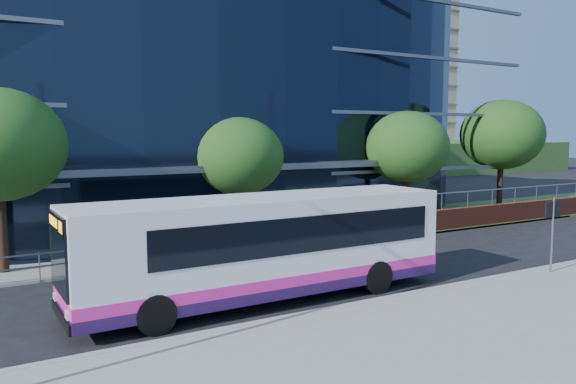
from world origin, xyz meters
TOP-DOWN VIEW (x-y plane):
  - ground at (0.00, 0.00)m, footprint 200.00×200.00m
  - pavement_near at (0.00, -5.00)m, footprint 80.00×8.00m
  - kerb at (0.00, -1.00)m, footprint 80.00×0.25m
  - yellow_line_outer at (0.00, -0.80)m, footprint 80.00×0.08m
  - yellow_line_inner at (0.00, -0.65)m, footprint 80.00×0.08m
  - far_forecourt at (-6.00, 11.00)m, footprint 50.00×8.00m
  - grass_verge at (24.00, 11.00)m, footprint 36.00×8.00m
  - glass_office at (-4.00, 20.85)m, footprint 44.00×23.10m
  - retaining_wall at (20.00, 7.30)m, footprint 34.00×0.40m
  - guard_railings at (-8.00, 7.00)m, footprint 24.00×0.05m
  - apartment_block at (32.00, 57.21)m, footprint 60.00×42.00m
  - street_sign at (4.50, -1.59)m, footprint 0.85×0.09m
  - tree_far_b at (-3.00, 9.50)m, footprint 4.29×4.29m
  - tree_far_c at (7.00, 9.00)m, footprint 4.62×4.62m
  - tree_far_d at (16.00, 10.00)m, footprint 5.28×5.28m
  - tree_dist_e at (24.00, 40.00)m, footprint 4.62×4.62m
  - tree_dist_f at (40.00, 42.00)m, footprint 4.29×4.29m
  - city_bus at (-5.97, 1.15)m, footprint 12.26×2.91m

SIDE VIEW (x-z plane):
  - ground at x=0.00m, z-range 0.00..0.00m
  - yellow_line_outer at x=0.00m, z-range 0.00..0.01m
  - yellow_line_inner at x=0.00m, z-range 0.00..0.01m
  - far_forecourt at x=-6.00m, z-range 0.00..0.10m
  - grass_verge at x=24.00m, z-range 0.00..0.12m
  - pavement_near at x=0.00m, z-range 0.00..0.15m
  - kerb at x=0.00m, z-range 0.00..0.16m
  - retaining_wall at x=20.00m, z-range -0.44..1.67m
  - guard_railings at x=-8.00m, z-range 0.27..1.37m
  - city_bus at x=-5.97m, z-range 0.10..3.41m
  - street_sign at x=4.50m, z-range 0.75..3.55m
  - tree_far_b at x=-3.00m, z-range 1.19..7.23m
  - tree_dist_f at x=40.00m, z-range 1.19..7.23m
  - tree_far_c at x=7.00m, z-range 1.28..7.79m
  - tree_dist_e at x=24.00m, z-range 1.28..7.79m
  - tree_far_d at x=16.00m, z-range 1.47..8.91m
  - glass_office at x=-4.00m, z-range 0.00..16.00m
  - apartment_block at x=32.00m, z-range -3.89..26.11m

